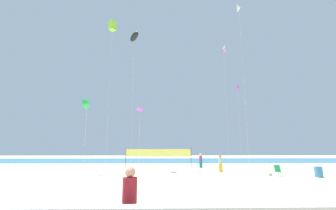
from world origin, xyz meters
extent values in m
plane|color=beige|center=(0.00, 0.00, 0.00)|extent=(120.00, 120.00, 0.00)
cube|color=teal|center=(0.00, 28.49, 0.00)|extent=(120.00, 20.00, 0.01)
cylinder|color=maroon|center=(-1.38, -11.19, 1.12)|extent=(0.40, 0.40, 0.65)
sphere|color=tan|center=(-1.38, -11.19, 1.59)|extent=(0.29, 0.29, 0.29)
sphere|color=tan|center=(-0.73, -11.15, 0.70)|extent=(0.13, 0.13, 0.13)
cube|color=#19727A|center=(4.19, 10.24, 0.38)|extent=(0.36, 0.22, 0.75)
cylinder|color=#7A3872|center=(4.19, 10.24, 1.06)|extent=(0.38, 0.38, 0.62)
sphere|color=beige|center=(4.19, 10.24, 1.51)|extent=(0.28, 0.28, 0.28)
cube|color=gold|center=(5.26, 5.14, 0.37)|extent=(0.36, 0.21, 0.74)
cylinder|color=#99B28C|center=(5.26, 5.14, 1.05)|extent=(0.37, 0.37, 0.61)
sphere|color=#997051|center=(5.26, 5.14, 1.50)|extent=(0.28, 0.28, 0.28)
cube|color=#1E8C4C|center=(9.23, 1.55, 0.32)|extent=(0.52, 0.48, 0.03)
cube|color=#1E8C4C|center=(9.23, 1.84, 0.60)|extent=(0.52, 0.23, 0.57)
cylinder|color=silver|center=(9.23, 1.41, 0.16)|extent=(0.03, 0.03, 0.32)
cylinder|color=silver|center=(9.23, 1.69, 0.16)|extent=(0.03, 0.03, 0.32)
cylinder|color=teal|center=(11.89, 0.60, 0.42)|extent=(0.59, 0.59, 0.84)
cylinder|color=#4C4C51|center=(-4.98, 11.55, 1.20)|extent=(0.08, 0.08, 2.40)
cylinder|color=#4C4C51|center=(3.05, 10.38, 1.20)|extent=(0.08, 0.08, 2.40)
cube|color=#EAE566|center=(-0.96, 10.97, 1.73)|extent=(8.04, 1.18, 0.90)
cube|color=#99B28C|center=(8.47, 1.56, 0.12)|extent=(0.29, 0.14, 0.23)
cylinder|color=silver|center=(-8.09, 14.35, 10.33)|extent=(0.01, 0.01, 20.65)
cube|color=#8CD833|center=(-8.09, 14.35, 20.65)|extent=(1.22, 1.22, 1.42)
cylinder|color=silver|center=(9.84, 9.79, 10.48)|extent=(0.01, 0.01, 20.96)
cone|color=white|center=(9.84, 9.79, 20.96)|extent=(0.79, 1.27, 1.19)
cylinder|color=silver|center=(-7.39, 3.09, 3.16)|extent=(0.01, 0.01, 6.32)
cone|color=green|center=(-7.39, 3.09, 6.32)|extent=(0.72, 1.01, 0.95)
cylinder|color=silver|center=(9.78, 17.73, 9.30)|extent=(0.01, 0.01, 18.59)
cone|color=pink|center=(9.78, 17.73, 18.59)|extent=(0.77, 1.28, 1.19)
cylinder|color=silver|center=(-3.78, 7.10, 7.56)|extent=(0.01, 0.01, 15.12)
ellipsoid|color=black|center=(-3.78, 7.10, 15.12)|extent=(1.53, 2.02, 0.91)
cube|color=green|center=(-3.78, 7.10, 15.40)|extent=(0.38, 0.06, 0.47)
cylinder|color=silver|center=(12.47, 19.87, 6.31)|extent=(0.01, 0.01, 12.62)
ellipsoid|color=#D833A5|center=(12.47, 19.87, 12.62)|extent=(1.09, 1.42, 0.59)
cube|color=#D833A5|center=(12.47, 19.87, 12.82)|extent=(0.27, 0.06, 0.33)
cylinder|color=silver|center=(-2.72, 5.10, 3.05)|extent=(0.01, 0.01, 6.11)
pyramid|color=purple|center=(-2.71, 5.13, 6.18)|extent=(0.82, 0.82, 0.43)
camera|label=1|loc=(-0.52, -17.72, 2.21)|focal=24.41mm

